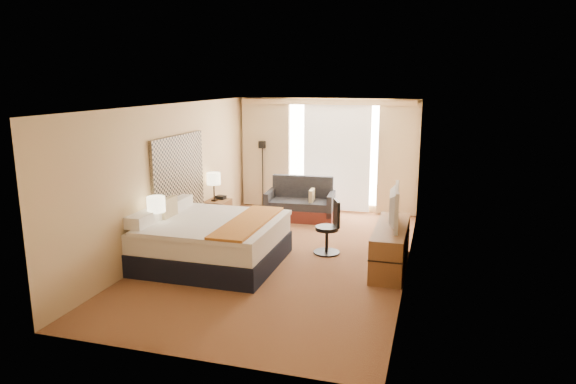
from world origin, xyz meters
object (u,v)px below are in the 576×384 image
(media_dresser, at_px, (391,247))
(bed, at_px, (211,241))
(lamp_right, at_px, (214,179))
(lamp_left, at_px, (156,205))
(floor_lamp, at_px, (262,161))
(desk_chair, at_px, (330,230))
(television, at_px, (389,206))
(loveseat, at_px, (301,205))
(nightstand_right, at_px, (218,213))
(nightstand_left, at_px, (156,250))

(media_dresser, distance_m, bed, 2.96)
(lamp_right, bearing_deg, lamp_left, -88.55)
(floor_lamp, xyz_separation_m, desk_chair, (2.25, -2.89, -0.70))
(lamp_right, relative_size, television, 0.53)
(floor_lamp, height_order, lamp_left, floor_lamp)
(loveseat, distance_m, lamp_left, 3.86)
(nightstand_right, distance_m, lamp_left, 2.55)
(nightstand_left, relative_size, loveseat, 0.36)
(nightstand_right, distance_m, desk_chair, 2.81)
(nightstand_left, relative_size, lamp_left, 0.89)
(nightstand_left, xyz_separation_m, nightstand_right, (0.00, 2.50, 0.00))
(nightstand_left, bearing_deg, media_dresser, 15.84)
(floor_lamp, height_order, television, floor_lamp)
(loveseat, distance_m, lamp_right, 2.05)
(floor_lamp, bearing_deg, desk_chair, -52.17)
(media_dresser, relative_size, loveseat, 1.18)
(nightstand_right, height_order, floor_lamp, floor_lamp)
(loveseat, distance_m, desk_chair, 2.36)
(nightstand_right, relative_size, bed, 0.25)
(media_dresser, bearing_deg, nightstand_right, 158.60)
(lamp_left, bearing_deg, media_dresser, 14.98)
(nightstand_left, height_order, lamp_left, lamp_left)
(nightstand_right, bearing_deg, lamp_left, -89.58)
(television, bearing_deg, loveseat, 36.35)
(media_dresser, bearing_deg, lamp_right, 159.75)
(lamp_left, bearing_deg, lamp_right, 91.45)
(media_dresser, relative_size, desk_chair, 1.88)
(floor_lamp, bearing_deg, television, -44.76)
(lamp_left, bearing_deg, floor_lamp, 85.49)
(nightstand_right, bearing_deg, lamp_right, -121.40)
(nightstand_right, height_order, lamp_left, lamp_left)
(desk_chair, bearing_deg, loveseat, 93.88)
(lamp_left, bearing_deg, desk_chair, 28.26)
(loveseat, xyz_separation_m, lamp_left, (-1.50, -3.48, 0.72))
(nightstand_right, height_order, bed, bed)
(bed, distance_m, floor_lamp, 4.04)
(desk_chair, bearing_deg, nightstand_right, 134.61)
(nightstand_left, relative_size, bed, 0.25)
(lamp_right, bearing_deg, floor_lamp, 78.29)
(nightstand_right, xyz_separation_m, lamp_right, (-0.04, -0.07, 0.74))
(television, bearing_deg, lamp_left, 101.15)
(television, bearing_deg, desk_chair, 65.90)
(nightstand_left, xyz_separation_m, television, (3.65, 1.08, 0.75))
(desk_chair, bearing_deg, nightstand_left, -174.32)
(nightstand_right, bearing_deg, television, -21.22)
(bed, height_order, lamp_left, lamp_left)
(media_dresser, bearing_deg, television, 146.81)
(nightstand_right, height_order, desk_chair, desk_chair)
(loveseat, bearing_deg, media_dresser, -53.45)
(bed, height_order, floor_lamp, floor_lamp)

